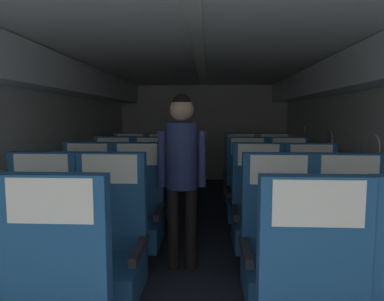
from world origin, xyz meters
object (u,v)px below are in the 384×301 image
(seat_d_right_aisle, at_px, (289,195))
(seat_c_right_window, at_px, (259,216))
(seat_e_left_aisle, at_px, (162,180))
(seat_e_right_aisle, at_px, (274,180))
(seat_c_left_window, at_px, (86,214))
(seat_c_right_aisle, at_px, (312,218))
(seat_b_right_aisle, at_px, (352,256))
(seat_d_left_window, at_px, (112,193))
(seat_e_left_window, at_px, (130,179))
(flight_attendant, at_px, (182,163))
(seat_d_right_window, at_px, (247,194))
(seat_c_left_aisle, at_px, (136,215))
(seat_b_right_window, at_px, (279,255))
(seat_d_left_aisle, at_px, (152,193))
(seat_e_right_window, at_px, (241,180))
(seat_b_left_window, at_px, (38,251))
(seat_b_left_aisle, at_px, (108,253))

(seat_d_right_aisle, bearing_deg, seat_c_right_window, -118.92)
(seat_e_left_aisle, bearing_deg, seat_e_right_aisle, 0.68)
(seat_c_left_window, distance_m, seat_e_right_aisle, 2.73)
(seat_c_right_aisle, height_order, seat_e_left_aisle, same)
(seat_b_right_aisle, bearing_deg, seat_d_right_aisle, 90.08)
(seat_b_right_aisle, height_order, seat_c_right_window, same)
(seat_c_right_window, distance_m, seat_d_left_window, 1.83)
(seat_e_left_window, distance_m, flight_attendant, 2.09)
(seat_d_right_window, bearing_deg, seat_e_left_window, 151.53)
(seat_c_left_aisle, distance_m, seat_e_right_aisle, 2.39)
(seat_b_right_window, xyz_separation_m, seat_e_left_window, (-1.62, 2.60, 0.00))
(seat_d_left_window, height_order, seat_d_left_aisle, same)
(seat_e_right_window, relative_size, flight_attendant, 0.72)
(seat_c_left_aisle, xyz_separation_m, seat_c_right_window, (1.14, 0.03, 0.00))
(seat_c_right_aisle, relative_size, seat_e_left_aisle, 1.00)
(seat_d_left_aisle, bearing_deg, seat_b_left_window, -105.51)
(seat_c_left_window, xyz_separation_m, seat_d_right_window, (1.61, 0.87, 0.00))
(seat_c_right_window, bearing_deg, flight_attendant, -172.62)
(seat_e_left_aisle, height_order, flight_attendant, flight_attendant)
(seat_d_right_window, distance_m, seat_e_left_aisle, 1.42)
(seat_b_left_aisle, height_order, seat_c_right_aisle, same)
(flight_attendant, bearing_deg, seat_e_right_window, 69.24)
(seat_c_right_aisle, bearing_deg, seat_d_right_aisle, 89.83)
(seat_b_left_window, height_order, seat_e_left_aisle, same)
(seat_b_right_aisle, bearing_deg, seat_e_right_aisle, 90.13)
(seat_c_right_aisle, height_order, seat_d_right_aisle, same)
(seat_d_left_window, distance_m, seat_e_left_window, 0.87)
(seat_b_left_aisle, relative_size, seat_c_left_window, 1.00)
(seat_b_left_aisle, relative_size, seat_d_left_window, 1.00)
(seat_b_left_window, xyz_separation_m, flight_attendant, (0.92, 0.81, 0.50))
(seat_b_right_aisle, xyz_separation_m, seat_c_right_aisle, (-0.01, 0.84, 0.00))
(seat_e_left_window, bearing_deg, seat_d_right_window, -28.47)
(seat_d_left_window, bearing_deg, seat_d_left_aisle, 0.43)
(seat_b_right_window, distance_m, seat_e_left_aisle, 2.84)
(seat_e_right_window, bearing_deg, seat_c_right_aisle, -74.93)
(seat_c_right_window, height_order, seat_e_right_aisle, same)
(seat_b_left_aisle, distance_m, seat_b_right_window, 1.15)
(seat_b_right_window, relative_size, seat_e_left_aisle, 1.00)
(seat_b_left_aisle, bearing_deg, flight_attendant, 61.62)
(seat_d_right_aisle, bearing_deg, seat_d_right_window, -178.83)
(seat_e_left_aisle, relative_size, flight_attendant, 0.72)
(seat_d_left_aisle, height_order, seat_d_right_window, same)
(seat_e_left_aisle, bearing_deg, seat_b_left_window, -100.59)
(seat_b_left_window, height_order, seat_c_left_aisle, same)
(seat_c_right_window, bearing_deg, seat_e_left_window, 133.04)
(seat_d_right_window, relative_size, seat_e_left_window, 1.00)
(seat_c_left_aisle, relative_size, seat_d_right_aisle, 1.00)
(seat_d_right_window, xyz_separation_m, seat_e_left_aisle, (-1.13, 0.86, 0.00))
(seat_b_left_aisle, distance_m, seat_e_left_aisle, 2.62)
(seat_d_left_window, bearing_deg, seat_e_right_aisle, 22.91)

